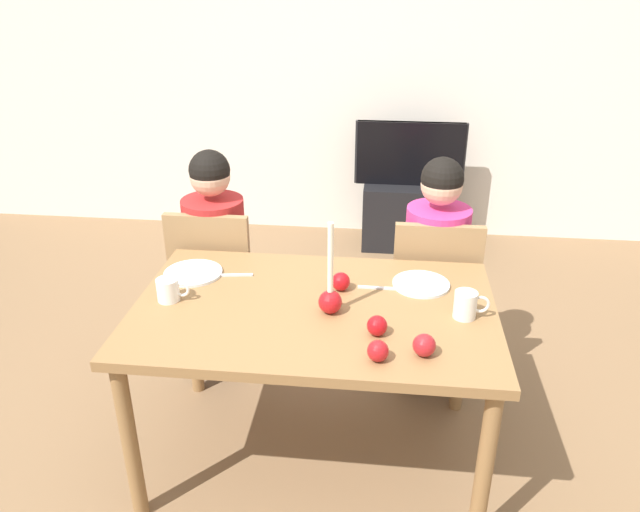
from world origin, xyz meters
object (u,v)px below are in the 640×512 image
object	(u,v)px
apple_by_right_mug	(377,326)
apple_far_edge	(378,351)
plate_left	(193,273)
apple_near_candle	(341,281)
chair_left	(216,280)
person_right_child	(433,278)
candle_centerpiece	(330,295)
apple_by_left_plate	(424,345)
mug_right	(466,305)
person_left_child	(217,267)
dining_table	(314,324)
chair_right	(433,292)
mug_left	(169,290)
plate_right	(421,284)
tv	(410,154)
tv_stand	(406,215)

from	to	relation	value
apple_by_right_mug	apple_far_edge	xyz separation A→B (m)	(0.01, -0.16, -0.00)
plate_left	apple_near_candle	bearing A→B (deg)	-6.12
chair_left	person_right_child	xyz separation A→B (m)	(1.07, 0.03, 0.06)
apple_near_candle	apple_far_edge	world-z (taller)	apple_near_candle
plate_left	candle_centerpiece	bearing A→B (deg)	-22.24
person_right_child	apple_by_right_mug	bearing A→B (deg)	-107.66
person_right_child	apple_by_left_plate	xyz separation A→B (m)	(-0.10, -0.93, 0.22)
apple_far_edge	mug_right	bearing A→B (deg)	44.52
person_left_child	person_right_child	bearing A→B (deg)	0.00
dining_table	apple_near_candle	size ratio (longest dim) A/B	18.52
candle_centerpiece	apple_near_candle	distance (m)	0.19
chair_right	apple_by_left_plate	bearing A→B (deg)	-96.31
person_right_child	mug_left	distance (m)	1.28
chair_left	plate_right	bearing A→B (deg)	-21.65
plate_right	apple_near_candle	bearing A→B (deg)	-167.26
dining_table	apple_by_left_plate	distance (m)	0.51
apple_by_left_plate	chair_left	bearing A→B (deg)	137.53
mug_left	apple_near_candle	world-z (taller)	mug_left
tv	plate_right	distance (m)	2.09
tv_stand	apple_far_edge	distance (m)	2.69
person_left_child	mug_right	xyz separation A→B (m)	(1.14, -0.66, 0.23)
tv_stand	tv	xyz separation A→B (m)	(0.00, 0.00, 0.47)
plate_right	apple_far_edge	distance (m)	0.57
plate_left	plate_right	xyz separation A→B (m)	(0.96, 0.01, 0.00)
chair_right	mug_left	xyz separation A→B (m)	(-1.08, -0.62, 0.28)
person_left_child	mug_left	xyz separation A→B (m)	(-0.00, -0.66, 0.23)
apple_by_right_mug	apple_far_edge	size ratio (longest dim) A/B	1.01
dining_table	plate_right	xyz separation A→B (m)	(0.42, 0.22, 0.09)
apple_far_edge	apple_by_left_plate	bearing A→B (deg)	16.85
tv	apple_near_candle	xyz separation A→B (m)	(-0.33, -2.16, 0.08)
plate_left	apple_by_left_plate	size ratio (longest dim) A/B	3.14
dining_table	apple_by_right_mug	distance (m)	0.32
chair_right	apple_near_candle	xyz separation A→B (m)	(-0.41, -0.46, 0.28)
dining_table	chair_right	size ratio (longest dim) A/B	1.56
tv	mug_right	bearing A→B (deg)	-86.22
tv	mug_left	xyz separation A→B (m)	(-0.99, -2.32, 0.09)
chair_right	tv	xyz separation A→B (m)	(-0.09, 1.69, 0.20)
tv	mug_left	size ratio (longest dim) A/B	6.03
person_right_child	apple_near_candle	distance (m)	0.68
person_left_child	chair_right	bearing A→B (deg)	-1.73
candle_centerpiece	apple_by_right_mug	xyz separation A→B (m)	(0.18, -0.14, -0.04)
dining_table	chair_right	distance (m)	0.81
person_right_child	candle_centerpiece	world-z (taller)	person_right_child
plate_left	apple_near_candle	world-z (taller)	apple_near_candle
tv_stand	apple_by_right_mug	bearing A→B (deg)	-93.99
chair_left	person_right_child	bearing A→B (deg)	1.73
tv_stand	apple_near_candle	xyz separation A→B (m)	(-0.33, -2.16, 0.55)
chair_left	tv	bearing A→B (deg)	59.76
chair_right	apple_near_candle	world-z (taller)	chair_right
candle_centerpiece	apple_near_candle	size ratio (longest dim) A/B	4.86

